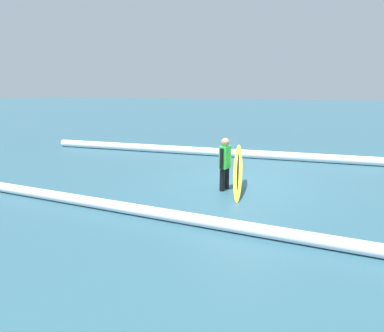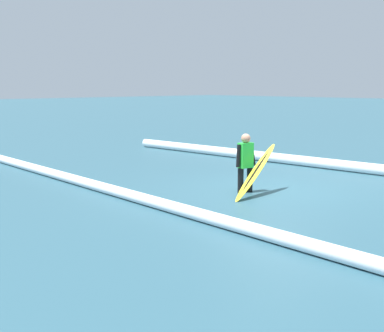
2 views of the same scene
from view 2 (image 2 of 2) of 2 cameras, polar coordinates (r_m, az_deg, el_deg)
ground_plane at (r=13.37m, az=8.57°, el=-2.47°), size 162.80×162.80×0.00m
surfer at (r=12.82m, az=5.66°, el=0.62°), size 0.25×0.59×1.40m
surfboard at (r=12.56m, az=6.75°, el=-0.58°), size 0.63×1.90×1.15m
wave_crest_midground at (r=10.42m, az=-0.25°, el=-4.87°), size 22.80×1.81×0.24m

